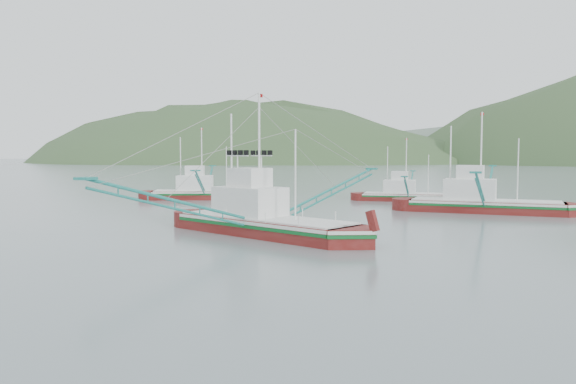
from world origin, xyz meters
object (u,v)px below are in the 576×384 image
(bg_boat_far, at_px, (408,191))
(main_boat, at_px, (263,204))
(bg_boat_right, at_px, (483,198))
(bg_boat_left, at_px, (205,184))

(bg_boat_far, bearing_deg, main_boat, -104.83)
(main_boat, relative_size, bg_boat_far, 1.26)
(main_boat, height_order, bg_boat_right, main_boat)
(main_boat, distance_m, bg_boat_left, 36.53)
(main_boat, bearing_deg, bg_boat_far, 102.81)
(main_boat, relative_size, bg_boat_right, 0.98)
(main_boat, height_order, bg_boat_left, main_boat)
(bg_boat_far, height_order, bg_boat_right, bg_boat_right)
(bg_boat_far, relative_size, bg_boat_right, 0.78)
(bg_boat_right, height_order, bg_boat_left, bg_boat_right)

